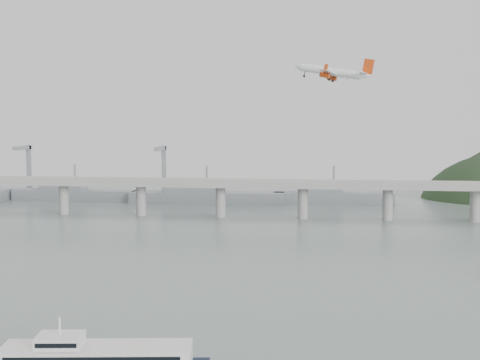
# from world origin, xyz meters

# --- Properties ---
(ground) EXTENTS (900.00, 900.00, 0.00)m
(ground) POSITION_xyz_m (0.00, 0.00, 0.00)
(ground) COLOR slate
(ground) RESTS_ON ground
(bridge) EXTENTS (800.00, 22.00, 23.90)m
(bridge) POSITION_xyz_m (-1.15, 200.00, 17.65)
(bridge) COLOR gray
(bridge) RESTS_ON ground
(distant_fleet) EXTENTS (453.00, 60.90, 40.00)m
(distant_fleet) POSITION_xyz_m (-155.36, 265.08, 6.22)
(distant_fleet) COLOR slate
(distant_fleet) RESTS_ON ground
(airliner) EXTENTS (35.49, 32.90, 9.61)m
(airliner) POSITION_xyz_m (34.95, 99.17, 79.46)
(airliner) COLOR silver
(airliner) RESTS_ON ground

